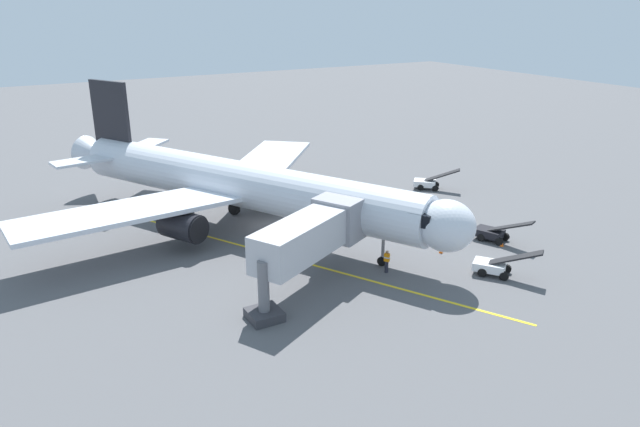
{
  "coord_description": "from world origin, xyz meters",
  "views": [
    {
      "loc": [
        19.53,
        44.15,
        18.44
      ],
      "look_at": [
        -1.74,
        6.85,
        3.0
      ],
      "focal_mm": 33.23,
      "sensor_mm": 36.0,
      "label": 1
    }
  ],
  "objects_px": {
    "safety_cone_nose_left": "(430,199)",
    "ground_crew_marshaller": "(387,261)",
    "belt_loader_near_nose": "(493,232)",
    "belt_loader_portside": "(428,182)",
    "airplane": "(237,184)",
    "safety_cone_nose_right": "(441,250)",
    "jet_bridge": "(314,234)",
    "belt_loader_starboard_side": "(494,265)",
    "safety_cone_wing_port": "(502,243)"
  },
  "relations": [
    {
      "from": "jet_bridge",
      "to": "safety_cone_nose_left",
      "type": "distance_m",
      "value": 21.3
    },
    {
      "from": "belt_loader_near_nose",
      "to": "safety_cone_nose_right",
      "type": "height_order",
      "value": "belt_loader_near_nose"
    },
    {
      "from": "belt_loader_near_nose",
      "to": "safety_cone_nose_left",
      "type": "bearing_deg",
      "value": -100.81
    },
    {
      "from": "safety_cone_nose_right",
      "to": "safety_cone_wing_port",
      "type": "distance_m",
      "value": 5.28
    },
    {
      "from": "safety_cone_nose_right",
      "to": "safety_cone_nose_left",
      "type": "bearing_deg",
      "value": -125.53
    },
    {
      "from": "ground_crew_marshaller",
      "to": "belt_loader_starboard_side",
      "type": "height_order",
      "value": "belt_loader_starboard_side"
    },
    {
      "from": "airplane",
      "to": "safety_cone_wing_port",
      "type": "height_order",
      "value": "airplane"
    },
    {
      "from": "airplane",
      "to": "safety_cone_nose_right",
      "type": "height_order",
      "value": "airplane"
    },
    {
      "from": "ground_crew_marshaller",
      "to": "safety_cone_nose_right",
      "type": "relative_size",
      "value": 3.11
    },
    {
      "from": "belt_loader_starboard_side",
      "to": "safety_cone_wing_port",
      "type": "height_order",
      "value": "belt_loader_starboard_side"
    },
    {
      "from": "ground_crew_marshaller",
      "to": "belt_loader_portside",
      "type": "relative_size",
      "value": 0.41
    },
    {
      "from": "ground_crew_marshaller",
      "to": "safety_cone_nose_right",
      "type": "bearing_deg",
      "value": -172.38
    },
    {
      "from": "airplane",
      "to": "safety_cone_nose_left",
      "type": "bearing_deg",
      "value": 172.68
    },
    {
      "from": "belt_loader_near_nose",
      "to": "belt_loader_starboard_side",
      "type": "height_order",
      "value": "same"
    },
    {
      "from": "belt_loader_portside",
      "to": "safety_cone_wing_port",
      "type": "height_order",
      "value": "belt_loader_portside"
    },
    {
      "from": "jet_bridge",
      "to": "safety_cone_nose_right",
      "type": "xyz_separation_m",
      "value": [
        -11.19,
        0.12,
        -3.49
      ]
    },
    {
      "from": "jet_bridge",
      "to": "belt_loader_starboard_side",
      "type": "xyz_separation_m",
      "value": [
        -11.86,
        4.96,
        -3.05
      ]
    },
    {
      "from": "belt_loader_portside",
      "to": "safety_cone_nose_left",
      "type": "bearing_deg",
      "value": 53.33
    },
    {
      "from": "airplane",
      "to": "belt_loader_starboard_side",
      "type": "distance_m",
      "value": 21.62
    },
    {
      "from": "safety_cone_nose_right",
      "to": "safety_cone_wing_port",
      "type": "relative_size",
      "value": 1.0
    },
    {
      "from": "jet_bridge",
      "to": "belt_loader_starboard_side",
      "type": "distance_m",
      "value": 13.21
    },
    {
      "from": "belt_loader_portside",
      "to": "airplane",
      "type": "bearing_deg",
      "value": 2.58
    },
    {
      "from": "jet_bridge",
      "to": "belt_loader_portside",
      "type": "bearing_deg",
      "value": -147.34
    },
    {
      "from": "belt_loader_near_nose",
      "to": "safety_cone_wing_port",
      "type": "height_order",
      "value": "belt_loader_near_nose"
    },
    {
      "from": "ground_crew_marshaller",
      "to": "belt_loader_portside",
      "type": "distance_m",
      "value": 21.15
    },
    {
      "from": "airplane",
      "to": "belt_loader_portside",
      "type": "relative_size",
      "value": 8.95
    },
    {
      "from": "belt_loader_portside",
      "to": "safety_cone_nose_right",
      "type": "distance_m",
      "value": 16.74
    },
    {
      "from": "belt_loader_portside",
      "to": "safety_cone_wing_port",
      "type": "bearing_deg",
      "value": 72.57
    },
    {
      "from": "safety_cone_nose_left",
      "to": "ground_crew_marshaller",
      "type": "bearing_deg",
      "value": 40.04
    },
    {
      "from": "belt_loader_portside",
      "to": "belt_loader_starboard_side",
      "type": "bearing_deg",
      "value": 63.64
    },
    {
      "from": "ground_crew_marshaller",
      "to": "safety_cone_wing_port",
      "type": "bearing_deg",
      "value": 176.79
    },
    {
      "from": "ground_crew_marshaller",
      "to": "belt_loader_starboard_side",
      "type": "xyz_separation_m",
      "value": [
        -6.42,
        4.07,
        -0.17
      ]
    },
    {
      "from": "belt_loader_near_nose",
      "to": "belt_loader_portside",
      "type": "xyz_separation_m",
      "value": [
        -4.5,
        -13.69,
        0.0
      ]
    },
    {
      "from": "safety_cone_nose_right",
      "to": "safety_cone_wing_port",
      "type": "bearing_deg",
      "value": 164.88
    },
    {
      "from": "airplane",
      "to": "jet_bridge",
      "type": "xyz_separation_m",
      "value": [
        -0.48,
        12.48,
        -0.24
      ]
    },
    {
      "from": "jet_bridge",
      "to": "safety_cone_nose_left",
      "type": "bearing_deg",
      "value": -151.42
    },
    {
      "from": "safety_cone_nose_right",
      "to": "safety_cone_wing_port",
      "type": "height_order",
      "value": "same"
    },
    {
      "from": "jet_bridge",
      "to": "safety_cone_nose_right",
      "type": "distance_m",
      "value": 11.72
    },
    {
      "from": "belt_loader_near_nose",
      "to": "ground_crew_marshaller",
      "type": "bearing_deg",
      "value": 3.37
    },
    {
      "from": "belt_loader_starboard_side",
      "to": "safety_cone_wing_port",
      "type": "relative_size",
      "value": 8.01
    },
    {
      "from": "jet_bridge",
      "to": "airplane",
      "type": "bearing_deg",
      "value": -87.81
    },
    {
      "from": "airplane",
      "to": "jet_bridge",
      "type": "distance_m",
      "value": 12.5
    },
    {
      "from": "belt_loader_near_nose",
      "to": "belt_loader_starboard_side",
      "type": "distance_m",
      "value": 6.61
    },
    {
      "from": "ground_crew_marshaller",
      "to": "belt_loader_portside",
      "type": "height_order",
      "value": "belt_loader_portside"
    },
    {
      "from": "airplane",
      "to": "belt_loader_portside",
      "type": "bearing_deg",
      "value": -177.42
    },
    {
      "from": "belt_loader_starboard_side",
      "to": "jet_bridge",
      "type": "bearing_deg",
      "value": -22.7
    },
    {
      "from": "belt_loader_starboard_side",
      "to": "safety_cone_wing_port",
      "type": "xyz_separation_m",
      "value": [
        -4.43,
        -3.46,
        -0.44
      ]
    },
    {
      "from": "belt_loader_starboard_side",
      "to": "safety_cone_nose_left",
      "type": "xyz_separation_m",
      "value": [
        -6.59,
        -15.01,
        -0.44
      ]
    },
    {
      "from": "airplane",
      "to": "safety_cone_nose_right",
      "type": "xyz_separation_m",
      "value": [
        -11.67,
        12.6,
        -3.73
      ]
    },
    {
      "from": "ground_crew_marshaller",
      "to": "safety_cone_nose_left",
      "type": "bearing_deg",
      "value": -139.96
    }
  ]
}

